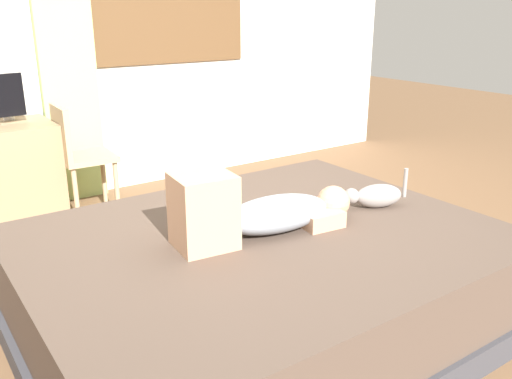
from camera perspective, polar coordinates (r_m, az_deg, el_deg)
The scene contains 8 objects.
ground_plane at distance 2.97m, azimuth 1.83°, elevation -12.40°, with size 16.00×16.00×0.00m, color brown.
back_wall_with_window at distance 4.78m, azimuth -16.74°, elevation 17.03°, with size 6.40×0.14×2.90m.
bed at distance 2.72m, azimuth 0.70°, elevation -9.53°, with size 2.26×1.79×0.50m.
person_lying at distance 2.57m, azimuth 0.28°, elevation -2.35°, with size 0.94×0.35×0.34m.
cat at distance 3.00m, azimuth 12.42°, elevation -0.63°, with size 0.34×0.20×0.21m.
cup at distance 4.42m, azimuth -24.57°, elevation 7.16°, with size 0.08×0.08×0.08m, color white.
chair_by_desk at distance 4.23m, azimuth -18.24°, elevation 3.71°, with size 0.39×0.39×0.86m.
curtain_left at distance 4.59m, azimuth -19.42°, elevation 14.48°, with size 0.44×0.06×2.56m, color #ADCC75.
Camera 1 is at (-1.53, -2.03, 1.53)m, focal length 38.10 mm.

